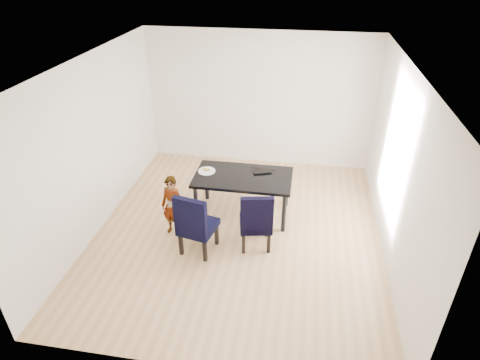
% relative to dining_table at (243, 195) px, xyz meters
% --- Properties ---
extents(floor, '(4.50, 5.00, 0.01)m').
position_rel_dining_table_xyz_m(floor, '(0.00, -0.50, -0.38)').
color(floor, tan).
rests_on(floor, ground).
extents(ceiling, '(4.50, 5.00, 0.01)m').
position_rel_dining_table_xyz_m(ceiling, '(0.00, -0.50, 2.33)').
color(ceiling, white).
rests_on(ceiling, wall_back).
extents(wall_back, '(4.50, 0.01, 2.70)m').
position_rel_dining_table_xyz_m(wall_back, '(0.00, 2.00, 0.98)').
color(wall_back, white).
rests_on(wall_back, ground).
extents(wall_front, '(4.50, 0.01, 2.70)m').
position_rel_dining_table_xyz_m(wall_front, '(0.00, -3.00, 0.98)').
color(wall_front, silver).
rests_on(wall_front, ground).
extents(wall_left, '(0.01, 5.00, 2.70)m').
position_rel_dining_table_xyz_m(wall_left, '(-2.25, -0.50, 0.98)').
color(wall_left, white).
rests_on(wall_left, ground).
extents(wall_right, '(0.01, 5.00, 2.70)m').
position_rel_dining_table_xyz_m(wall_right, '(2.25, -0.50, 0.98)').
color(wall_right, silver).
rests_on(wall_right, ground).
extents(dining_table, '(1.60, 0.90, 0.75)m').
position_rel_dining_table_xyz_m(dining_table, '(0.00, 0.00, 0.00)').
color(dining_table, black).
rests_on(dining_table, floor).
extents(chair_left, '(0.59, 0.61, 1.03)m').
position_rel_dining_table_xyz_m(chair_left, '(-0.51, -1.03, 0.14)').
color(chair_left, black).
rests_on(chair_left, floor).
extents(chair_right, '(0.56, 0.57, 0.99)m').
position_rel_dining_table_xyz_m(chair_right, '(0.32, -0.78, 0.12)').
color(chair_right, black).
rests_on(chair_right, floor).
extents(child, '(0.42, 0.32, 1.03)m').
position_rel_dining_table_xyz_m(child, '(-1.00, -0.70, 0.14)').
color(child, '#F35D14').
rests_on(child, floor).
extents(plate, '(0.36, 0.36, 0.02)m').
position_rel_dining_table_xyz_m(plate, '(-0.62, 0.06, 0.38)').
color(plate, white).
rests_on(plate, dining_table).
extents(sandwich, '(0.14, 0.07, 0.05)m').
position_rel_dining_table_xyz_m(sandwich, '(-0.63, 0.05, 0.42)').
color(sandwich, gold).
rests_on(sandwich, plate).
extents(laptop, '(0.36, 0.29, 0.02)m').
position_rel_dining_table_xyz_m(laptop, '(0.29, 0.21, 0.39)').
color(laptop, black).
rests_on(laptop, dining_table).
extents(cable_tangle, '(0.19, 0.19, 0.01)m').
position_rel_dining_table_xyz_m(cable_tangle, '(0.21, 0.22, 0.38)').
color(cable_tangle, black).
rests_on(cable_tangle, dining_table).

